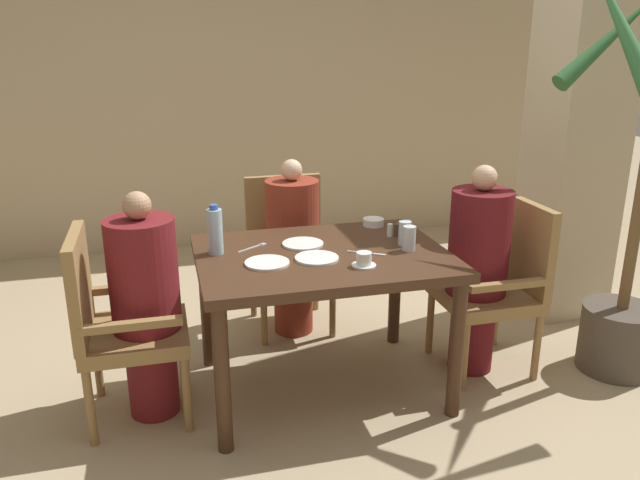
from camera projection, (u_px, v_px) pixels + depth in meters
The scene contains 23 objects.
ground_plane at pixel (322, 387), 3.30m from camera, with size 16.00×16.00×0.00m, color tan.
wall_back at pixel (244, 83), 5.26m from camera, with size 8.00×0.06×2.80m.
pillar_stone at pixel (579, 107), 3.88m from camera, with size 0.48×0.48×2.70m.
dining_table at pixel (322, 271), 3.10m from camera, with size 1.23×0.92×0.75m.
chair_left_side at pixel (116, 320), 2.90m from camera, with size 0.49×0.49×0.94m.
diner_in_left_chair at pixel (146, 304), 2.92m from camera, with size 0.32×0.32×1.11m.
chair_far_side at pixel (288, 247), 3.92m from camera, with size 0.49×0.49×0.94m.
diner_in_far_chair at pixel (293, 246), 3.77m from camera, with size 0.32×0.32×1.09m.
chair_right_side at pixel (499, 280), 3.38m from camera, with size 0.49×0.49×0.94m.
diner_in_right_chair at pixel (477, 268), 3.32m from camera, with size 0.32×0.32×1.15m.
potted_palm at pixel (633, 238), 3.26m from camera, with size 0.73×0.76×2.22m.
plate_main_left at pixel (267, 263), 2.91m from camera, with size 0.21×0.21×0.01m.
plate_main_right at pixel (303, 244), 3.18m from camera, with size 0.21×0.21×0.01m.
plate_dessert_center at pixel (317, 258), 2.97m from camera, with size 0.21×0.21×0.01m.
teacup_with_saucer at pixel (364, 260), 2.88m from camera, with size 0.11×0.11×0.07m.
bowl_small at pixel (373, 222), 3.50m from camera, with size 0.12×0.12×0.04m.
water_bottle at pixel (215, 231), 3.02m from camera, with size 0.08×0.08×0.25m.
glass_tall_near at pixel (405, 233), 3.16m from camera, with size 0.06×0.06×0.12m.
glass_tall_mid at pixel (409, 238), 3.08m from camera, with size 0.06×0.06×0.12m.
salt_shaker at pixel (390, 230), 3.30m from camera, with size 0.03×0.03×0.07m.
pepper_shaker at pixel (397, 230), 3.31m from camera, with size 0.03×0.03×0.07m.
fork_beside_plate at pixel (255, 247), 3.14m from camera, with size 0.16×0.12×0.00m.
knife_beside_plate at pixel (368, 253), 3.05m from camera, with size 0.17×0.11×0.00m.
Camera 1 is at (-0.74, -2.80, 1.76)m, focal length 35.00 mm.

